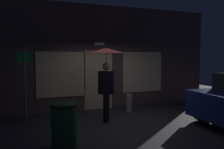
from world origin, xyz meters
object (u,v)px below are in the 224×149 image
person_with_umbrella (106,66)px  street_sign_post (25,80)px  sidewalk_bollard (129,103)px  trash_bin (64,126)px

person_with_umbrella → street_sign_post: 2.51m
sidewalk_bollard → street_sign_post: bearing=178.7°
sidewalk_bollard → trash_bin: trash_bin is taller
person_with_umbrella → street_sign_post: bearing=9.7°
street_sign_post → person_with_umbrella: bearing=-23.3°
sidewalk_bollard → trash_bin: bearing=-138.2°
trash_bin → person_with_umbrella: bearing=45.2°
street_sign_post → trash_bin: 2.80m
trash_bin → street_sign_post: bearing=104.0°
sidewalk_bollard → trash_bin: 3.80m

